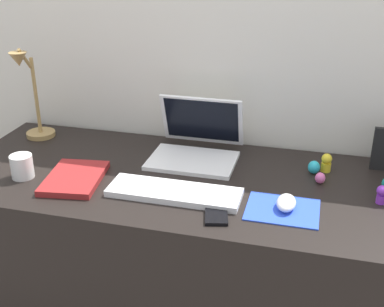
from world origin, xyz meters
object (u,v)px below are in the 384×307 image
object	(u,v)px
keyboard	(174,192)
toy_figurine_pink	(320,178)
notebook_pad	(75,178)
coffee_mug	(22,166)
laptop	(197,142)
cell_phone	(216,213)
mouse	(286,203)
desk_lamp	(31,98)
toy_figurine_cyan	(314,167)
toy_figurine_purple	(382,194)
toy_figurine_yellow	(326,162)

from	to	relation	value
keyboard	toy_figurine_pink	size ratio (longest dim) A/B	11.34
notebook_pad	coffee_mug	world-z (taller)	coffee_mug
toy_figurine_pink	notebook_pad	bearing A→B (deg)	-166.39
laptop	cell_phone	size ratio (longest dim) A/B	2.34
mouse	desk_lamp	world-z (taller)	desk_lamp
laptop	toy_figurine_cyan	bearing A→B (deg)	-5.29
toy_figurine_cyan	toy_figurine_purple	bearing A→B (deg)	-37.48
toy_figurine_cyan	notebook_pad	bearing A→B (deg)	-161.17
toy_figurine_purple	coffee_mug	bearing A→B (deg)	-173.95
toy_figurine_yellow	toy_figurine_cyan	xyz separation A→B (m)	(-0.04, -0.03, -0.01)
mouse	toy_figurine_cyan	distance (m)	0.27
desk_lamp	toy_figurine_yellow	size ratio (longest dim) A/B	5.71
toy_figurine_yellow	toy_figurine_cyan	bearing A→B (deg)	-146.16
keyboard	notebook_pad	world-z (taller)	same
coffee_mug	toy_figurine_pink	size ratio (longest dim) A/B	2.15
cell_phone	coffee_mug	bearing A→B (deg)	160.88
coffee_mug	keyboard	bearing A→B (deg)	0.91
desk_lamp	cell_phone	bearing A→B (deg)	-25.04
laptop	coffee_mug	distance (m)	0.60
mouse	coffee_mug	xyz separation A→B (m)	(-0.85, -0.01, 0.02)
keyboard	desk_lamp	xyz separation A→B (m)	(-0.64, 0.29, 0.16)
notebook_pad	toy_figurine_purple	distance (m)	0.95
desk_lamp	keyboard	bearing A→B (deg)	-24.48
laptop	toy_figurine_purple	distance (m)	0.64
laptop	coffee_mug	world-z (taller)	laptop
laptop	toy_figurine_pink	size ratio (longest dim) A/B	8.30
keyboard	desk_lamp	distance (m)	0.73
notebook_pad	toy_figurine_cyan	distance (m)	0.79
toy_figurine_pink	toy_figurine_cyan	bearing A→B (deg)	108.49
coffee_mug	toy_figurine_pink	bearing A→B (deg)	12.25
toy_figurine_purple	toy_figurine_cyan	distance (m)	0.25
toy_figurine_purple	keyboard	bearing A→B (deg)	-169.66
desk_lamp	toy_figurine_yellow	xyz separation A→B (m)	(1.09, -0.00, -0.13)
toy_figurine_purple	toy_figurine_pink	bearing A→B (deg)	154.26
mouse	toy_figurine_purple	bearing A→B (deg)	21.63
cell_phone	toy_figurine_yellow	xyz separation A→B (m)	(0.30, 0.37, 0.03)
toy_figurine_purple	toy_figurine_cyan	world-z (taller)	toy_figurine_purple
notebook_pad	coffee_mug	distance (m)	0.18
toy_figurine_pink	toy_figurine_purple	world-z (taller)	toy_figurine_purple
laptop	coffee_mug	size ratio (longest dim) A/B	3.85
cell_phone	toy_figurine_purple	bearing A→B (deg)	9.01
cell_phone	desk_lamp	distance (m)	0.89
toy_figurine_purple	notebook_pad	bearing A→B (deg)	-173.97
coffee_mug	toy_figurine_purple	distance (m)	1.13
notebook_pad	keyboard	bearing A→B (deg)	-9.91
cell_phone	notebook_pad	xyz separation A→B (m)	(-0.49, 0.09, 0.01)
coffee_mug	toy_figurine_yellow	bearing A→B (deg)	17.31
notebook_pad	toy_figurine_pink	bearing A→B (deg)	5.50
cell_phone	toy_figurine_yellow	distance (m)	0.47
coffee_mug	toy_figurine_cyan	xyz separation A→B (m)	(0.92, 0.27, -0.02)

